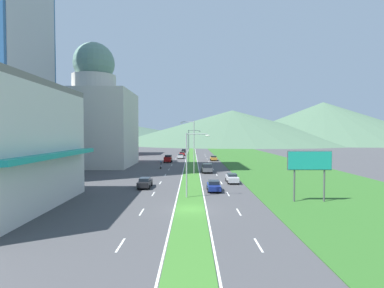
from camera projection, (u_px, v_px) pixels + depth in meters
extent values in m
plane|color=#424244|center=(190.00, 210.00, 32.98)|extent=(600.00, 600.00, 0.00)
cube|color=#387028|center=(191.00, 160.00, 92.95)|extent=(3.20, 240.00, 0.06)
cube|color=#2D6023|center=(259.00, 160.00, 92.96)|extent=(24.00, 240.00, 0.06)
cube|color=silver|center=(120.00, 245.00, 22.47)|extent=(0.16, 2.80, 0.01)
cube|color=silver|center=(141.00, 212.00, 31.94)|extent=(0.16, 2.80, 0.01)
cube|color=silver|center=(153.00, 194.00, 41.42)|extent=(0.16, 2.80, 0.01)
cube|color=silver|center=(160.00, 183.00, 50.89)|extent=(0.16, 2.80, 0.01)
cube|color=silver|center=(165.00, 175.00, 60.37)|extent=(0.16, 2.80, 0.01)
cube|color=silver|center=(169.00, 169.00, 69.84)|extent=(0.16, 2.80, 0.01)
cube|color=silver|center=(172.00, 165.00, 79.32)|extent=(0.16, 2.80, 0.01)
cube|color=silver|center=(174.00, 162.00, 88.79)|extent=(0.16, 2.80, 0.01)
cube|color=silver|center=(175.00, 159.00, 98.27)|extent=(0.16, 2.80, 0.01)
cube|color=silver|center=(177.00, 157.00, 107.74)|extent=(0.16, 2.80, 0.01)
cube|color=silver|center=(178.00, 155.00, 117.22)|extent=(0.16, 2.80, 0.01)
cube|color=silver|center=(258.00, 245.00, 22.47)|extent=(0.16, 2.80, 0.01)
cube|color=silver|center=(239.00, 212.00, 31.95)|extent=(0.16, 2.80, 0.01)
cube|color=silver|center=(228.00, 194.00, 41.42)|extent=(0.16, 2.80, 0.01)
cube|color=silver|center=(221.00, 183.00, 50.90)|extent=(0.16, 2.80, 0.01)
cube|color=silver|center=(217.00, 175.00, 60.37)|extent=(0.16, 2.80, 0.01)
cube|color=silver|center=(213.00, 169.00, 69.85)|extent=(0.16, 2.80, 0.01)
cube|color=silver|center=(211.00, 165.00, 79.32)|extent=(0.16, 2.80, 0.01)
cube|color=silver|center=(209.00, 162.00, 88.80)|extent=(0.16, 2.80, 0.01)
cube|color=silver|center=(207.00, 159.00, 98.27)|extent=(0.16, 2.80, 0.01)
cube|color=silver|center=(206.00, 157.00, 107.75)|extent=(0.16, 2.80, 0.01)
cube|color=silver|center=(205.00, 155.00, 117.22)|extent=(0.16, 2.80, 0.01)
cube|color=silver|center=(185.00, 160.00, 92.95)|extent=(0.16, 240.00, 0.01)
cube|color=silver|center=(197.00, 160.00, 92.95)|extent=(0.16, 240.00, 0.01)
cube|color=teal|center=(50.00, 155.00, 32.14)|extent=(2.82, 19.48, 0.61)
cube|color=beige|center=(95.00, 129.00, 77.63)|extent=(19.00, 19.00, 18.88)
cylinder|color=beige|center=(94.00, 83.00, 77.23)|extent=(10.79, 10.79, 4.11)
sphere|color=slate|center=(94.00, 63.00, 77.06)|extent=(10.28, 10.28, 10.28)
cube|color=#D83847|center=(106.00, 127.00, 117.86)|extent=(17.37, 17.37, 21.62)
cone|color=#3D5647|center=(114.00, 132.00, 320.91)|extent=(232.03, 232.03, 20.22)
cone|color=#47664C|center=(232.00, 127.00, 259.35)|extent=(198.26, 198.26, 27.95)
cone|color=#47664C|center=(323.00, 123.00, 268.89)|extent=(187.00, 187.00, 35.87)
cylinder|color=#99999E|center=(186.00, 165.00, 38.92)|extent=(0.18, 0.18, 8.32)
cylinder|color=#99999E|center=(197.00, 134.00, 38.88)|extent=(2.71, 0.31, 0.10)
ellipsoid|color=silver|center=(207.00, 136.00, 39.00)|extent=(0.56, 0.28, 0.20)
cylinder|color=#99999E|center=(194.00, 148.00, 61.33)|extent=(0.18, 0.18, 10.74)
cylinder|color=#99999E|center=(188.00, 122.00, 61.26)|extent=(2.53, 0.32, 0.10)
ellipsoid|color=silver|center=(181.00, 123.00, 61.37)|extent=(0.56, 0.28, 0.20)
cylinder|color=#99999E|center=(189.00, 147.00, 83.81)|extent=(0.18, 0.18, 9.21)
cylinder|color=#99999E|center=(194.00, 131.00, 83.78)|extent=(3.03, 0.34, 0.10)
ellipsoid|color=silver|center=(199.00, 131.00, 83.91)|extent=(0.56, 0.28, 0.20)
cylinder|color=#4C4C51|center=(294.00, 186.00, 36.61)|extent=(0.20, 0.20, 3.94)
cylinder|color=#4C4C51|center=(324.00, 186.00, 36.61)|extent=(0.20, 0.20, 3.94)
cube|color=teal|center=(310.00, 161.00, 36.40)|extent=(5.14, 0.16, 2.14)
cube|color=#4C4C51|center=(309.00, 160.00, 36.52)|extent=(5.34, 0.08, 2.34)
cube|color=black|center=(184.00, 151.00, 132.86)|extent=(1.86, 4.74, 0.72)
cube|color=black|center=(184.00, 149.00, 132.65)|extent=(1.60, 2.08, 0.47)
cylinder|color=black|center=(182.00, 151.00, 134.34)|extent=(0.22, 0.64, 0.64)
cylinder|color=black|center=(186.00, 151.00, 134.34)|extent=(0.22, 0.64, 0.64)
cylinder|color=black|center=(181.00, 152.00, 131.40)|extent=(0.22, 0.64, 0.64)
cylinder|color=black|center=(186.00, 152.00, 131.41)|extent=(0.22, 0.64, 0.64)
cube|color=maroon|center=(182.00, 154.00, 113.28)|extent=(1.88, 4.48, 0.76)
cube|color=black|center=(182.00, 152.00, 113.08)|extent=(1.62, 1.97, 0.46)
cylinder|color=black|center=(180.00, 155.00, 114.68)|extent=(0.22, 0.64, 0.64)
cylinder|color=black|center=(184.00, 155.00, 114.68)|extent=(0.22, 0.64, 0.64)
cylinder|color=black|center=(179.00, 155.00, 111.90)|extent=(0.22, 0.64, 0.64)
cylinder|color=black|center=(184.00, 155.00, 111.90)|extent=(0.22, 0.64, 0.64)
cube|color=#B2B2B7|center=(232.00, 178.00, 50.96)|extent=(1.72, 4.73, 0.77)
cube|color=black|center=(232.00, 175.00, 51.13)|extent=(1.48, 2.08, 0.41)
cylinder|color=black|center=(238.00, 182.00, 49.51)|extent=(0.22, 0.64, 0.64)
cylinder|color=black|center=(228.00, 182.00, 49.51)|extent=(0.22, 0.64, 0.64)
cylinder|color=black|center=(236.00, 179.00, 52.44)|extent=(0.22, 0.64, 0.64)
cylinder|color=black|center=(226.00, 179.00, 52.44)|extent=(0.22, 0.64, 0.64)
cube|color=#C6842D|center=(213.00, 158.00, 92.65)|extent=(1.89, 4.40, 0.66)
cube|color=black|center=(213.00, 157.00, 92.80)|extent=(1.63, 1.94, 0.49)
cylinder|color=black|center=(217.00, 160.00, 91.30)|extent=(0.22, 0.64, 0.64)
cylinder|color=black|center=(211.00, 160.00, 91.29)|extent=(0.22, 0.64, 0.64)
cylinder|color=black|center=(216.00, 159.00, 94.02)|extent=(0.22, 0.64, 0.64)
cylinder|color=black|center=(210.00, 159.00, 94.02)|extent=(0.22, 0.64, 0.64)
cube|color=navy|center=(214.00, 187.00, 43.62)|extent=(1.78, 4.37, 0.64)
cube|color=black|center=(214.00, 182.00, 43.77)|extent=(1.53, 1.92, 0.51)
cylinder|color=black|center=(220.00, 191.00, 42.27)|extent=(0.22, 0.64, 0.64)
cylinder|color=black|center=(208.00, 191.00, 42.27)|extent=(0.22, 0.64, 0.64)
cylinder|color=black|center=(219.00, 187.00, 44.98)|extent=(0.22, 0.64, 0.64)
cylinder|color=black|center=(207.00, 187.00, 44.98)|extent=(0.22, 0.64, 0.64)
cube|color=silver|center=(180.00, 156.00, 100.34)|extent=(1.74, 4.24, 0.78)
cube|color=black|center=(180.00, 155.00, 100.15)|extent=(1.50, 1.87, 0.41)
cylinder|color=black|center=(178.00, 157.00, 101.67)|extent=(0.22, 0.64, 0.64)
cylinder|color=black|center=(183.00, 157.00, 101.67)|extent=(0.22, 0.64, 0.64)
cylinder|color=black|center=(178.00, 158.00, 99.04)|extent=(0.22, 0.64, 0.64)
cylinder|color=black|center=(183.00, 158.00, 99.04)|extent=(0.22, 0.64, 0.64)
cube|color=black|center=(145.00, 183.00, 46.35)|extent=(1.72, 4.70, 0.73)
cube|color=black|center=(145.00, 179.00, 46.14)|extent=(1.48, 2.07, 0.49)
cylinder|color=black|center=(141.00, 184.00, 47.82)|extent=(0.22, 0.64, 0.64)
cylinder|color=black|center=(152.00, 184.00, 47.82)|extent=(0.22, 0.64, 0.64)
cylinder|color=black|center=(138.00, 187.00, 44.91)|extent=(0.22, 0.64, 0.64)
cylinder|color=black|center=(149.00, 187.00, 44.91)|extent=(0.22, 0.64, 0.64)
cube|color=#515459|center=(207.00, 169.00, 64.46)|extent=(2.00, 5.40, 0.80)
cube|color=black|center=(207.00, 166.00, 62.84)|extent=(1.84, 2.00, 0.80)
cube|color=#515459|center=(211.00, 165.00, 65.54)|extent=(0.10, 3.20, 0.44)
cube|color=#515459|center=(202.00, 165.00, 65.54)|extent=(0.10, 3.20, 0.44)
cube|color=#515459|center=(206.00, 164.00, 67.09)|extent=(1.84, 0.10, 0.44)
cylinder|color=black|center=(212.00, 171.00, 62.86)|extent=(0.26, 0.80, 0.80)
cylinder|color=black|center=(203.00, 171.00, 62.86)|extent=(0.26, 0.80, 0.80)
cylinder|color=black|center=(211.00, 170.00, 66.10)|extent=(0.26, 0.80, 0.80)
cylinder|color=black|center=(202.00, 170.00, 66.10)|extent=(0.26, 0.80, 0.80)
cube|color=maroon|center=(168.00, 159.00, 87.28)|extent=(2.00, 5.40, 0.80)
cube|color=black|center=(168.00, 156.00, 88.85)|extent=(1.84, 2.00, 0.80)
cube|color=maroon|center=(164.00, 158.00, 86.15)|extent=(0.10, 3.20, 0.44)
cube|color=maroon|center=(171.00, 158.00, 86.16)|extent=(0.10, 3.20, 0.44)
cube|color=maroon|center=(167.00, 158.00, 84.61)|extent=(1.84, 0.10, 0.44)
cylinder|color=black|center=(165.00, 160.00, 88.91)|extent=(0.26, 0.80, 0.80)
cylinder|color=black|center=(172.00, 160.00, 88.91)|extent=(0.26, 0.80, 0.80)
cylinder|color=black|center=(164.00, 161.00, 85.67)|extent=(0.26, 0.80, 0.80)
cylinder|color=black|center=(171.00, 161.00, 85.67)|extent=(0.26, 0.80, 0.80)
cylinder|color=black|center=(161.00, 167.00, 72.30)|extent=(0.10, 0.60, 0.60)
cylinder|color=black|center=(160.00, 168.00, 70.90)|extent=(0.12, 0.60, 0.60)
cube|color=#B2B2B7|center=(161.00, 167.00, 71.60)|extent=(0.20, 1.12, 0.25)
ellipsoid|color=#B2B2B7|center=(161.00, 165.00, 71.78)|extent=(0.24, 0.44, 0.24)
cube|color=#4C4C51|center=(161.00, 163.00, 71.47)|extent=(0.36, 0.28, 0.70)
sphere|color=blue|center=(161.00, 161.00, 71.51)|extent=(0.26, 0.26, 0.26)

